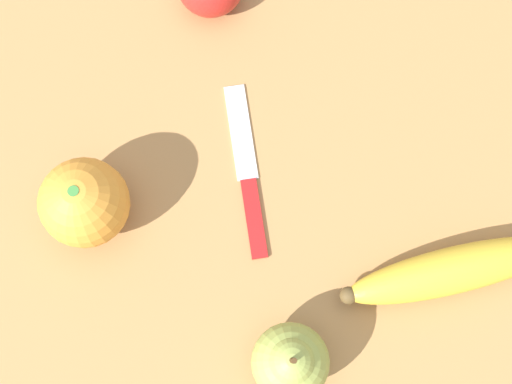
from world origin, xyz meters
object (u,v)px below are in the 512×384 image
object	(u,v)px
banana	(456,270)
pear	(291,362)
paring_knife	(248,175)
orange	(84,203)

from	to	relation	value
banana	pear	world-z (taller)	pear
pear	paring_knife	bearing A→B (deg)	41.91
orange	paring_knife	bearing A→B (deg)	-46.10
banana	orange	world-z (taller)	orange
banana	paring_knife	xyz separation A→B (m)	(-0.01, 0.23, -0.02)
orange	pear	world-z (taller)	pear
banana	pear	size ratio (longest dim) A/B	2.08
banana	orange	size ratio (longest dim) A/B	2.15
banana	paring_knife	distance (m)	0.23
paring_knife	pear	bearing A→B (deg)	-86.42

